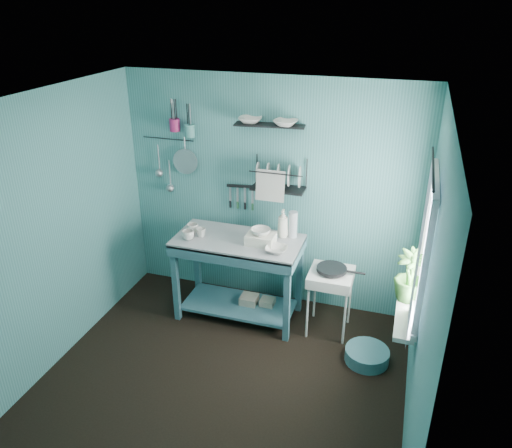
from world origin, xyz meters
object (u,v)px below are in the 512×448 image
(colander, at_px, (185,162))
(mug_mid, at_px, (201,232))
(wash_tub, at_px, (261,239))
(soap_bottle, at_px, (283,223))
(frying_pan, at_px, (332,269))
(work_counter, at_px, (239,278))
(hotplate_stand, at_px, (329,301))
(utensil_cup_teal, at_px, (190,131))
(water_bottle, at_px, (293,225))
(utensil_cup_magenta, at_px, (175,125))
(potted_plant, at_px, (410,276))
(mug_left, at_px, (188,235))
(mug_right, at_px, (193,228))
(storage_tin_small, at_px, (267,307))
(dish_rack, at_px, (279,175))
(floor_basin, at_px, (367,355))
(storage_tin_large, at_px, (249,305))

(colander, bearing_deg, mug_mid, -53.14)
(mug_mid, xyz_separation_m, wash_tub, (0.63, 0.04, 0.00))
(soap_bottle, xyz_separation_m, frying_pan, (0.55, -0.18, -0.34))
(wash_tub, bearing_deg, work_counter, 175.43)
(hotplate_stand, relative_size, utensil_cup_teal, 5.32)
(mug_mid, distance_m, soap_bottle, 0.85)
(wash_tub, bearing_deg, hotplate_stand, 3.40)
(mug_mid, height_order, soap_bottle, soap_bottle)
(water_bottle, bearing_deg, colander, 170.46)
(utensil_cup_magenta, bearing_deg, hotplate_stand, -11.90)
(work_counter, relative_size, potted_plant, 2.83)
(mug_left, height_order, mug_right, same)
(mug_mid, height_order, storage_tin_small, mug_mid)
(mug_mid, bearing_deg, wash_tub, 3.63)
(water_bottle, height_order, dish_rack, dish_rack)
(floor_basin, bearing_deg, dish_rack, 147.13)
(soap_bottle, relative_size, storage_tin_large, 1.36)
(mug_left, bearing_deg, work_counter, 18.43)
(soap_bottle, height_order, frying_pan, soap_bottle)
(mug_mid, distance_m, floor_basin, 2.04)
(work_counter, height_order, colander, colander)
(mug_right, bearing_deg, work_counter, 0.00)
(dish_rack, bearing_deg, potted_plant, -39.77)
(mug_mid, bearing_deg, water_bottle, 17.28)
(potted_plant, height_order, storage_tin_large, potted_plant)
(wash_tub, distance_m, storage_tin_large, 0.88)
(hotplate_stand, bearing_deg, floor_basin, -45.96)
(soap_bottle, bearing_deg, frying_pan, -17.73)
(frying_pan, bearing_deg, hotplate_stand, 0.00)
(dish_rack, relative_size, utensil_cup_magenta, 4.23)
(dish_rack, bearing_deg, utensil_cup_magenta, 168.45)
(mug_right, xyz_separation_m, soap_bottle, (0.92, 0.20, 0.10))
(mug_left, distance_m, hotplate_stand, 1.59)
(utensil_cup_teal, bearing_deg, soap_bottle, -10.64)
(mug_right, distance_m, wash_tub, 0.75)
(frying_pan, bearing_deg, work_counter, -178.65)
(utensil_cup_magenta, distance_m, utensil_cup_teal, 0.18)
(mug_right, bearing_deg, dish_rack, 23.25)
(wash_tub, bearing_deg, mug_left, -169.14)
(wash_tub, height_order, dish_rack, dish_rack)
(utensil_cup_teal, bearing_deg, floor_basin, -20.03)
(work_counter, distance_m, water_bottle, 0.82)
(wash_tub, relative_size, frying_pan, 0.93)
(mug_mid, bearing_deg, dish_rack, 30.47)
(frying_pan, bearing_deg, soap_bottle, 162.27)
(mug_mid, bearing_deg, work_counter, 8.97)
(colander, relative_size, potted_plant, 0.61)
(water_bottle, xyz_separation_m, frying_pan, (0.45, -0.20, -0.33))
(work_counter, bearing_deg, mug_left, -152.22)
(frying_pan, height_order, colander, colander)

